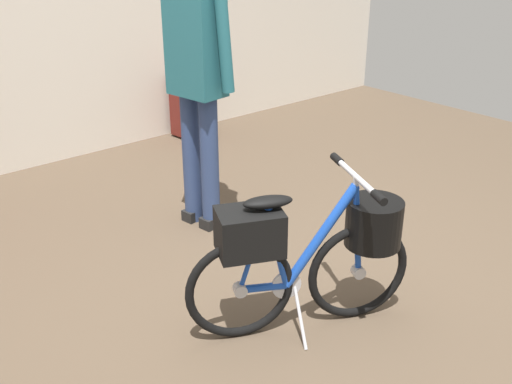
{
  "coord_description": "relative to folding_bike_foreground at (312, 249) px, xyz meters",
  "views": [
    {
      "loc": [
        -1.74,
        -1.75,
        1.75
      ],
      "look_at": [
        -0.03,
        0.27,
        0.55
      ],
      "focal_mm": 41.87,
      "sensor_mm": 36.0,
      "label": 1
    }
  ],
  "objects": [
    {
      "name": "ground_plane",
      "position": [
        0.04,
        0.13,
        -0.41
      ],
      "size": [
        7.34,
        7.34,
        0.0
      ],
      "primitive_type": "plane",
      "color": "brown"
    },
    {
      "name": "rolling_suitcase",
      "position": [
        1.1,
        2.57,
        -0.13
      ],
      "size": [
        0.21,
        0.38,
        0.83
      ],
      "color": "maroon",
      "rests_on": "ground_plane"
    },
    {
      "name": "visitor_near_wall",
      "position": [
        0.23,
        1.18,
        0.59
      ],
      "size": [
        0.31,
        0.53,
        1.73
      ],
      "color": "navy",
      "rests_on": "ground_plane"
    },
    {
      "name": "folding_bike_foreground",
      "position": [
        0.0,
        0.0,
        0.0
      ],
      "size": [
        0.99,
        0.6,
        0.76
      ],
      "color": "black",
      "rests_on": "ground_plane"
    }
  ]
}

